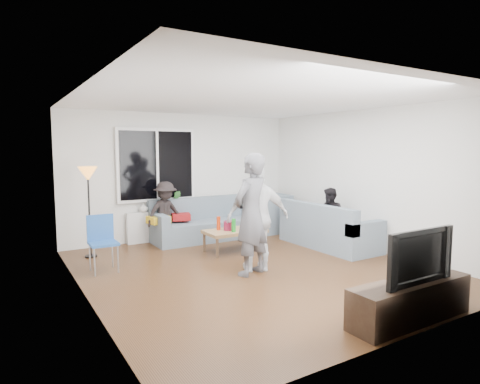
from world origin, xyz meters
TOP-DOWN VIEW (x-y plane):
  - floor at (0.00, 0.00)m, footprint 5.00×5.50m
  - ceiling at (0.00, 0.00)m, footprint 5.00×5.50m
  - wall_back at (0.00, 2.77)m, footprint 5.00×0.04m
  - wall_front at (0.00, -2.77)m, footprint 5.00×0.04m
  - wall_left at (-2.52, 0.00)m, footprint 0.04×5.50m
  - wall_right at (2.52, 0.00)m, footprint 0.04×5.50m
  - window_frame at (-0.60, 2.69)m, footprint 1.62×0.06m
  - window_glass at (-0.60, 2.65)m, footprint 1.50×0.02m
  - window_mullion at (-0.60, 2.64)m, footprint 0.05×0.03m
  - radiator at (-0.60, 2.65)m, footprint 1.30×0.12m
  - potted_plant at (-0.23, 2.62)m, footprint 0.26×0.23m
  - vase at (-0.92, 2.62)m, footprint 0.18×0.18m
  - sofa_back_section at (0.32, 2.27)m, footprint 2.30×0.85m
  - sofa_right_section at (2.02, 0.47)m, footprint 2.00×0.85m
  - sofa_corner at (1.83, 2.27)m, footprint 0.85×0.85m
  - cushion_yellow at (-0.74, 2.25)m, footprint 0.43×0.38m
  - cushion_red at (-0.24, 2.33)m, footprint 0.43×0.39m
  - coffee_table at (0.30, 1.11)m, footprint 1.11×0.61m
  - pitcher at (0.17, 1.13)m, footprint 0.17×0.17m
  - side_chair at (-2.05, 1.06)m, footprint 0.40×0.40m
  - floor_lamp at (-2.05, 2.06)m, footprint 0.32×0.32m
  - player_left at (-0.20, -0.21)m, footprint 0.77×0.63m
  - player_right at (-0.00, -0.09)m, footprint 1.05×0.67m
  - spectator_right at (2.02, 0.45)m, footprint 0.53×0.62m
  - spectator_back at (-0.58, 2.30)m, footprint 0.87×0.60m
  - tv_console at (0.38, -2.50)m, footprint 1.60×0.40m
  - television at (0.38, -2.50)m, footprint 1.02×0.13m
  - bottle_d at (0.48, 1.08)m, footprint 0.07×0.07m
  - bottle_a at (0.03, 1.24)m, footprint 0.07×0.07m
  - bottle_e at (0.68, 1.22)m, footprint 0.07×0.07m
  - bottle_b at (0.18, 0.95)m, footprint 0.08×0.08m

SIDE VIEW (x-z plane):
  - floor at x=0.00m, z-range -0.04..0.00m
  - coffee_table at x=0.30m, z-range 0.00..0.40m
  - tv_console at x=0.38m, z-range 0.00..0.44m
  - radiator at x=-0.60m, z-range 0.00..0.62m
  - sofa_back_section at x=0.32m, z-range 0.00..0.85m
  - sofa_right_section at x=2.02m, z-range 0.00..0.85m
  - sofa_corner at x=1.83m, z-range 0.00..0.85m
  - side_chair at x=-2.05m, z-range 0.00..0.86m
  - pitcher at x=0.17m, z-range 0.40..0.57m
  - cushion_yellow at x=-0.74m, z-range 0.44..0.58m
  - cushion_red at x=-0.24m, z-range 0.45..0.57m
  - bottle_e at x=0.68m, z-range 0.40..0.63m
  - bottle_b at x=0.18m, z-range 0.40..0.64m
  - bottle_a at x=0.03m, z-range 0.40..0.65m
  - bottle_d at x=0.48m, z-range 0.40..0.66m
  - spectator_right at x=2.02m, z-range 0.00..1.14m
  - spectator_back at x=-0.58m, z-range 0.00..1.24m
  - vase at x=-0.92m, z-range 0.62..0.80m
  - television at x=0.38m, z-range 0.44..1.03m
  - floor_lamp at x=-2.05m, z-range 0.00..1.56m
  - potted_plant at x=-0.23m, z-range 0.62..1.01m
  - player_right at x=0.00m, z-range 0.00..1.66m
  - player_left at x=-0.20m, z-range 0.00..1.81m
  - wall_back at x=0.00m, z-range 0.00..2.60m
  - wall_front at x=0.00m, z-range 0.00..2.60m
  - wall_left at x=-2.52m, z-range 0.00..2.60m
  - wall_right at x=2.52m, z-range 0.00..2.60m
  - window_frame at x=-0.60m, z-range 0.81..2.29m
  - window_glass at x=-0.60m, z-range 0.88..2.23m
  - window_mullion at x=-0.60m, z-range 0.88..2.23m
  - ceiling at x=0.00m, z-range 2.60..2.64m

